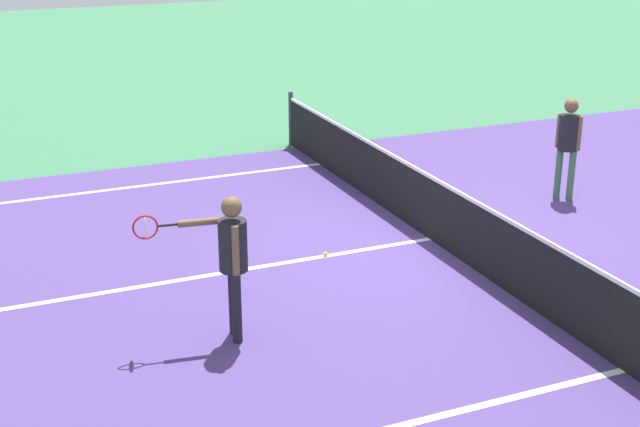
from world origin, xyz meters
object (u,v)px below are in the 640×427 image
(player_near, at_px, (230,252))
(player_far, at_px, (568,138))
(net, at_px, (431,207))
(tennis_ball_near_net, at_px, (325,254))

(player_near, height_order, player_far, player_near)
(net, relative_size, tennis_ball_near_net, 170.72)
(net, distance_m, tennis_ball_near_net, 1.73)
(player_far, relative_size, tennis_ball_near_net, 25.29)
(player_near, bearing_deg, player_far, 111.29)
(player_near, bearing_deg, tennis_ball_near_net, 133.09)
(player_near, distance_m, player_far, 7.01)
(net, height_order, player_far, player_far)
(player_near, relative_size, tennis_ball_near_net, 25.65)
(net, relative_size, player_far, 6.75)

